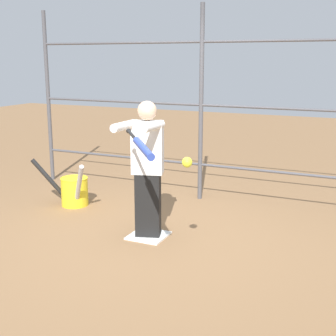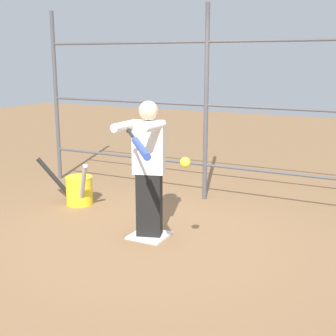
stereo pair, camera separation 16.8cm
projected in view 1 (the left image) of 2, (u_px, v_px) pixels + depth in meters
ground_plane at (148, 236)px, 5.23m from camera, size 24.00×24.00×0.00m
home_plate at (148, 236)px, 5.22m from camera, size 0.40×0.40×0.02m
fence_backstop at (201, 105)px, 6.34m from camera, size 5.22×0.06×2.65m
batter at (147, 166)px, 5.03m from camera, size 0.37×0.59×1.51m
baseball_bat_swinging at (141, 146)px, 4.08m from camera, size 0.64×0.72×0.14m
softball_in_flight at (187, 162)px, 4.20m from camera, size 0.10×0.10×0.10m
bat_bucket at (74, 190)px, 6.28m from camera, size 0.98×0.61×0.67m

